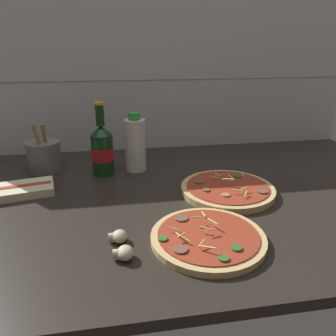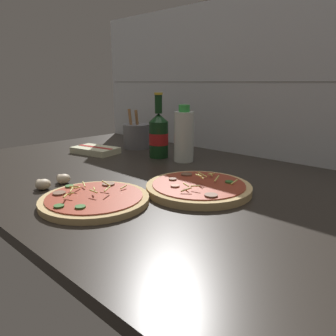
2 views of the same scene
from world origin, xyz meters
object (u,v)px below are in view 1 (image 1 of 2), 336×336
object	(u,v)px
beer_bottle	(102,149)
mushroom_right	(124,253)
mushroom_left	(119,236)
utensil_crock	(44,156)
dish_towel	(21,190)
pizza_far	(227,189)
pizza_near	(208,237)
oil_bottle	(135,144)

from	to	relation	value
beer_bottle	mushroom_right	xyz separation A→B (cm)	(4.90, -47.99, -7.10)
mushroom_left	utensil_crock	distance (cm)	53.34
mushroom_right	dish_towel	size ratio (longest dim) A/B	0.22
mushroom_left	utensil_crock	size ratio (longest dim) A/B	0.24
utensil_crock	dish_towel	distance (cm)	19.24
pizza_far	dish_towel	size ratio (longest dim) A/B	1.39
mushroom_left	dish_towel	distance (cm)	39.85
mushroom_right	pizza_near	bearing A→B (deg)	10.84
pizza_far	utensil_crock	size ratio (longest dim) A/B	1.63
oil_bottle	mushroom_left	bearing A→B (deg)	-99.19
utensil_crock	dish_towel	size ratio (longest dim) A/B	0.85
beer_bottle	utensil_crock	world-z (taller)	beer_bottle
mushroom_left	dish_towel	xyz separation A→B (cm)	(-27.08, 29.23, -0.12)
pizza_far	mushroom_right	world-z (taller)	pizza_far
pizza_near	mushroom_right	xyz separation A→B (cm)	(-18.35, -3.51, 0.53)
pizza_near	beer_bottle	xyz separation A→B (cm)	(-23.25, 44.48, 7.63)
oil_bottle	mushroom_right	world-z (taller)	oil_bottle
beer_bottle	mushroom_left	distance (cm)	42.38
pizza_near	dish_towel	distance (cm)	56.46
mushroom_left	utensil_crock	bearing A→B (deg)	116.26
pizza_near	beer_bottle	size ratio (longest dim) A/B	1.07
beer_bottle	pizza_far	bearing A→B (deg)	-30.89
utensil_crock	oil_bottle	bearing A→B (deg)	-8.43
pizza_near	pizza_far	distance (cm)	26.26
pizza_far	mushroom_left	xyz separation A→B (cm)	(-31.81, -20.21, 0.27)
pizza_near	pizza_far	size ratio (longest dim) A/B	0.94
oil_bottle	pizza_far	bearing A→B (deg)	-42.79
oil_bottle	mushroom_left	distance (cm)	44.43
pizza_far	oil_bottle	distance (cm)	34.77
pizza_far	dish_towel	world-z (taller)	pizza_far
mushroom_right	beer_bottle	bearing A→B (deg)	95.83
utensil_crock	mushroom_right	bearing A→B (deg)	-65.62
mushroom_left	mushroom_right	distance (cm)	6.49
oil_bottle	mushroom_right	xyz separation A→B (cm)	(-6.00, -49.60, -7.69)
beer_bottle	utensil_crock	xyz separation A→B (cm)	(-19.63, 6.13, -3.33)
beer_bottle	mushroom_left	xyz separation A→B (cm)	(3.91, -41.58, -7.17)
pizza_near	mushroom_right	size ratio (longest dim) A/B	6.01
pizza_near	dish_towel	world-z (taller)	pizza_near
pizza_far	mushroom_left	distance (cm)	37.69
beer_bottle	dish_towel	world-z (taller)	beer_bottle
pizza_far	utensil_crock	world-z (taller)	utensil_crock
mushroom_right	dish_towel	bearing A→B (deg)	128.23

